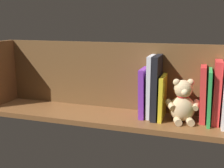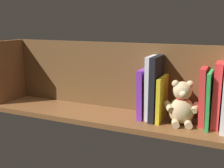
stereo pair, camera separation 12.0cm
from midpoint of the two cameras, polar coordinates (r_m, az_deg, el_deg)
The scene contains 11 objects.
ground_plane at distance 123.84cm, azimuth -2.79°, elevation -6.65°, with size 117.53×24.78×2.20cm, color brown.
shelf_back_panel at distance 128.81cm, azimuth -1.25°, elevation 1.63°, with size 117.53×1.50×30.41cm, color brown.
shelf_side_divider at distance 149.33cm, azimuth -23.66°, elevation 2.08°, with size 2.40×18.78×30.41cm, color brown.
book_1 at distance 115.52cm, azimuth 17.70°, elevation -1.65°, with size 2.80×11.54×24.91cm, color red.
book_2 at distance 114.75cm, azimuth 16.29°, elevation -2.55°, with size 1.28×14.06×21.40cm, color green.
book_3 at distance 116.46cm, azimuth 15.15°, elevation -2.00°, with size 2.27×10.44×22.44cm, color red.
teddy_bear at distance 114.88cm, azimuth 11.21°, elevation -3.82°, with size 13.67×13.01×17.50cm.
book_4 at distance 117.05cm, azimuth 7.35°, elevation -2.70°, with size 1.59×14.01×18.06cm, color yellow.
book_5 at distance 116.53cm, azimuth 6.13°, elevation -0.68°, with size 2.38×14.09×26.15cm, color black.
book_6 at distance 118.18cm, azimuth 4.95°, elevation -0.52°, with size 1.77×11.88×25.95cm, color silver.
book_7 at distance 119.07cm, azimuth 3.63°, elevation -1.74°, with size 2.27×12.66×20.53cm, color purple.
Camera 1 is at (-36.69, 111.24, 39.54)cm, focal length 45.23 mm.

